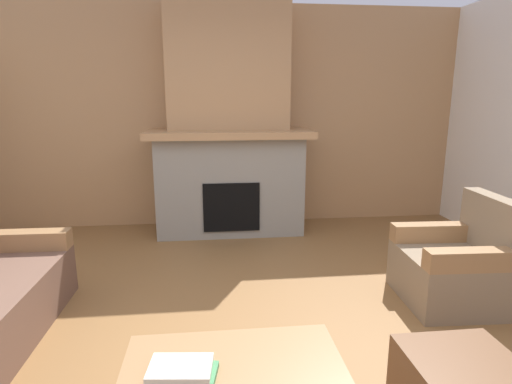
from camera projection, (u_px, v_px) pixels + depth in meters
ground at (251, 355)px, 2.66m from camera, size 9.00×9.00×0.00m
wall_back_wood_panel at (227, 118)px, 5.26m from camera, size 6.00×0.12×2.70m
fireplace at (229, 135)px, 4.94m from camera, size 1.90×0.82×2.70m
armchair at (458, 266)px, 3.31m from camera, size 0.80×0.80×0.85m
coffee_table at (234, 377)px, 1.88m from camera, size 1.00×0.60×0.43m
book_stack_near_edge at (184, 370)px, 1.79m from camera, size 0.31×0.21×0.05m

